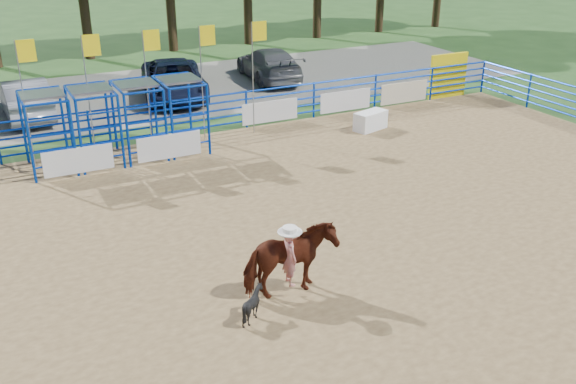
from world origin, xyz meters
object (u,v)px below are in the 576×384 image
Objects in this scene: car_d at (269,64)px; car_c at (174,80)px; horse_and_rider at (290,258)px; calf at (253,304)px; car_b at (25,98)px; announcer_table at (370,121)px.

car_c is at bearing 18.82° from car_d.
calf is (-1.11, -0.51, -0.55)m from horse_and_rider.
horse_and_rider reaches higher than car_b.
horse_and_rider is at bearing 72.73° from car_d.
horse_and_rider reaches higher than calf.
horse_and_rider reaches higher than announcer_table.
announcer_table is at bearing -44.03° from car_c.
horse_and_rider is 3.21× the size of calf.
car_c reaches higher than car_d.
car_b is 0.91× the size of car_d.
horse_and_rider is 17.31m from car_c.
calf is at bearing 70.49° from car_d.
car_b is at bearing -165.70° from car_c.
calf is 0.15× the size of car_b.
car_d is (-0.07, 9.18, 0.41)m from announcer_table.
car_b reaches higher than calf.
calf is at bearing -155.51° from horse_and_rider.
car_d is at bearing 24.41° from car_c.
horse_and_rider is 0.40× the size of car_c.
car_b is (-3.67, 16.85, -0.11)m from horse_and_rider.
calf is 18.02m from car_c.
car_c is (3.82, 17.60, 0.44)m from calf.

